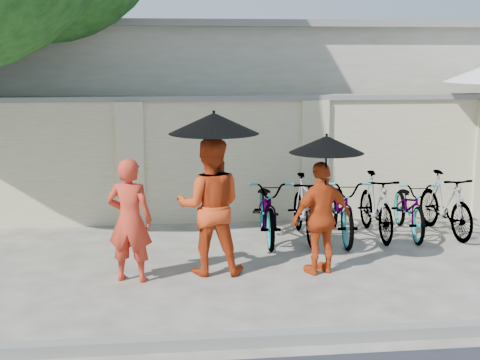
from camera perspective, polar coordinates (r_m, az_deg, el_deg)
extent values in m
plane|color=#AFA999|center=(8.11, -2.96, -9.04)|extent=(80.00, 80.00, 0.00)
cube|color=gray|center=(6.51, -1.97, -13.57)|extent=(40.00, 0.16, 0.12)
cube|color=beige|center=(11.06, 1.10, 1.65)|extent=(20.00, 0.30, 2.00)
cube|color=beige|center=(14.87, 2.98, 6.29)|extent=(14.00, 6.00, 3.20)
imported|color=red|center=(8.19, -9.40, -3.40)|extent=(0.63, 0.50, 1.52)
imported|color=#C53D14|center=(8.36, -2.58, -2.25)|extent=(0.90, 0.73, 1.73)
cylinder|color=black|center=(8.17, -2.22, 1.62)|extent=(0.02, 0.02, 0.93)
cone|color=black|center=(8.11, -2.25, 4.87)|extent=(1.11, 1.11, 0.25)
imported|color=#C54114|center=(8.44, 6.98, -3.24)|extent=(0.91, 0.62, 1.43)
cylinder|color=black|center=(8.26, 7.32, 0.13)|extent=(0.02, 0.02, 0.85)
cone|color=black|center=(8.19, 7.39, 3.05)|extent=(0.92, 0.92, 0.21)
imported|color=slate|center=(9.95, 2.38, -2.43)|extent=(0.74, 1.86, 0.96)
imported|color=slate|center=(10.01, 5.52, -2.37)|extent=(0.47, 1.61, 0.96)
imported|color=slate|center=(10.11, 8.62, -2.34)|extent=(0.76, 1.86, 0.96)
imported|color=slate|center=(10.30, 11.52, -2.14)|extent=(0.48, 1.63, 0.97)
imported|color=slate|center=(10.54, 14.28, -2.23)|extent=(0.75, 1.72, 0.88)
imported|color=slate|center=(10.71, 17.11, -1.95)|extent=(0.61, 1.64, 0.96)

